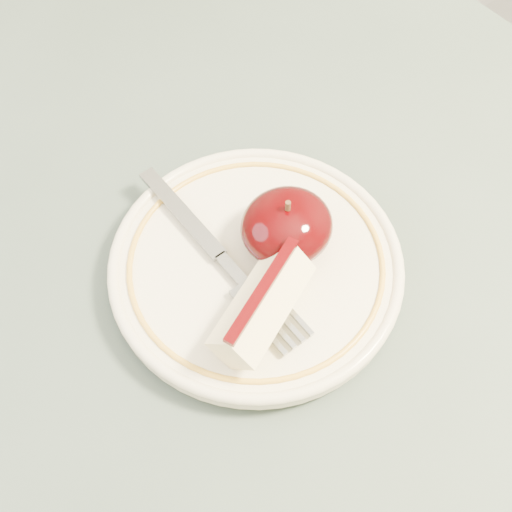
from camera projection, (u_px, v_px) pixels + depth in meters
table at (212, 424)px, 0.57m from camera, size 0.90×0.90×0.75m
plate at (256, 266)px, 0.53m from camera, size 0.22×0.22×0.02m
apple_half at (287, 226)px, 0.51m from camera, size 0.07×0.07×0.05m
apple_wedge at (262, 304)px, 0.48m from camera, size 0.10×0.07×0.04m
fork at (221, 257)px, 0.52m from camera, size 0.03×0.19×0.00m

